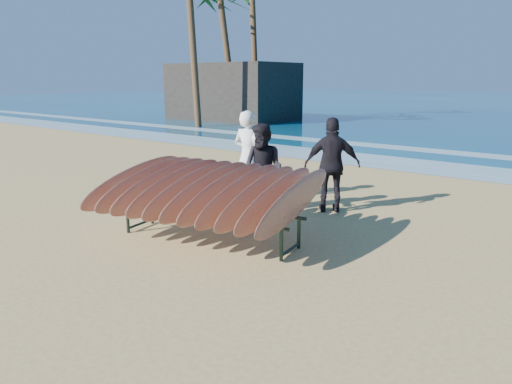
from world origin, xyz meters
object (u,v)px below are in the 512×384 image
person_white (248,156)px  person_dark_b (332,165)px  surfboard_rack (208,191)px  person_dark_a (263,169)px  palm_mid (227,1)px  building (232,92)px

person_white → person_dark_b: (1.91, 0.36, -0.04)m
surfboard_rack → person_dark_a: bearing=90.1°
surfboard_rack → person_dark_a: person_dark_a is taller
person_dark_a → person_dark_b: (0.98, 0.98, 0.06)m
palm_mid → building: bearing=125.7°
person_dark_a → person_dark_b: 1.39m
person_dark_a → building: (-16.08, 16.73, 0.89)m
person_white → palm_mid: bearing=-49.8°
building → palm_mid: (1.11, -1.54, 5.29)m
surfboard_rack → person_white: 2.87m
surfboard_rack → person_white: bearing=105.9°
surfboard_rack → person_dark_b: 2.96m
person_white → person_dark_b: person_white is taller
surfboard_rack → palm_mid: bearing=120.4°
person_dark_a → building: building is taller
person_dark_a → palm_mid: bearing=129.6°
person_dark_b → person_white: bearing=-26.3°
person_dark_b → building: (-17.06, 15.75, 0.84)m
surfboard_rack → person_dark_b: size_ratio=1.91×
surfboard_rack → person_dark_a: 1.96m
person_dark_b → building: size_ratio=0.24×
person_dark_a → building: bearing=128.9°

